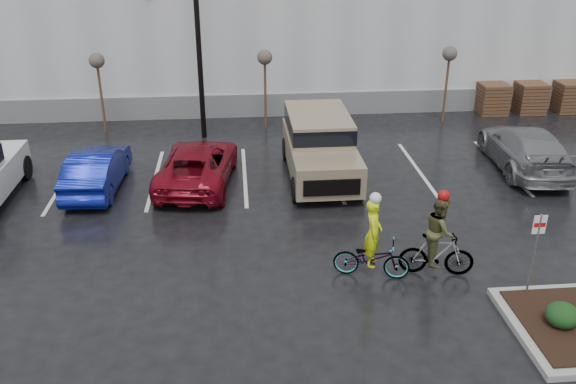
{
  "coord_description": "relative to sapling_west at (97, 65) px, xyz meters",
  "views": [
    {
      "loc": [
        -2.72,
        -11.01,
        8.2
      ],
      "look_at": [
        -1.4,
        3.77,
        1.3
      ],
      "focal_mm": 38.0,
      "sensor_mm": 36.0,
      "label": 1
    }
  ],
  "objects": [
    {
      "name": "ground",
      "position": [
        8.0,
        -13.0,
        -2.73
      ],
      "size": [
        120.0,
        120.0,
        0.0
      ],
      "primitive_type": "plane",
      "color": "black",
      "rests_on": "ground"
    },
    {
      "name": "warehouse",
      "position": [
        8.0,
        8.99,
        0.92
      ],
      "size": [
        60.5,
        15.5,
        7.2
      ],
      "color": "silver",
      "rests_on": "ground"
    },
    {
      "name": "sapling_west",
      "position": [
        0.0,
        0.0,
        0.0
      ],
      "size": [
        0.6,
        0.6,
        3.2
      ],
      "color": "#4C321E",
      "rests_on": "ground"
    },
    {
      "name": "sapling_mid",
      "position": [
        6.5,
        0.0,
        0.0
      ],
      "size": [
        0.6,
        0.6,
        3.2
      ],
      "color": "#4C321E",
      "rests_on": "ground"
    },
    {
      "name": "sapling_east",
      "position": [
        14.0,
        0.0,
        0.0
      ],
      "size": [
        0.6,
        0.6,
        3.2
      ],
      "color": "#4C321E",
      "rests_on": "ground"
    },
    {
      "name": "pallet_stack_a",
      "position": [
        16.5,
        1.0,
        -2.05
      ],
      "size": [
        1.2,
        1.2,
        1.35
      ],
      "primitive_type": "cube",
      "color": "#4C321E",
      "rests_on": "ground"
    },
    {
      "name": "pallet_stack_b",
      "position": [
        18.2,
        1.0,
        -2.05
      ],
      "size": [
        1.2,
        1.2,
        1.35
      ],
      "primitive_type": "cube",
      "color": "#4C321E",
      "rests_on": "ground"
    },
    {
      "name": "pallet_stack_c",
      "position": [
        20.0,
        1.0,
        -2.05
      ],
      "size": [
        1.2,
        1.2,
        1.35
      ],
      "primitive_type": "cube",
      "color": "#4C321E",
      "rests_on": "ground"
    },
    {
      "name": "shrub_a",
      "position": [
        12.0,
        -14.0,
        -2.32
      ],
      "size": [
        0.7,
        0.7,
        0.52
      ],
      "primitive_type": "ellipsoid",
      "color": "black",
      "rests_on": "curb_island"
    },
    {
      "name": "fire_lane_sign",
      "position": [
        11.8,
        -12.8,
        -1.32
      ],
      "size": [
        0.3,
        0.05,
        2.2
      ],
      "color": "gray",
      "rests_on": "ground"
    },
    {
      "name": "car_blue",
      "position": [
        0.79,
        -5.64,
        -2.06
      ],
      "size": [
        1.6,
        4.12,
        1.34
      ],
      "primitive_type": "imported",
      "rotation": [
        0.0,
        0.0,
        3.1
      ],
      "color": "navy",
      "rests_on": "ground"
    },
    {
      "name": "car_red",
      "position": [
        3.97,
        -5.49,
        -2.07
      ],
      "size": [
        2.79,
        5.01,
        1.33
      ],
      "primitive_type": "imported",
      "rotation": [
        0.0,
        0.0,
        3.01
      ],
      "color": "maroon",
      "rests_on": "ground"
    },
    {
      "name": "suv_tan",
      "position": [
        8.02,
        -5.34,
        -1.7
      ],
      "size": [
        2.2,
        5.1,
        2.06
      ],
      "primitive_type": null,
      "color": "gray",
      "rests_on": "ground"
    },
    {
      "name": "car_far_silver",
      "position": [
        15.16,
        -5.18,
        -1.99
      ],
      "size": [
        2.5,
        5.25,
        1.48
      ],
      "primitive_type": "imported",
      "rotation": [
        0.0,
        0.0,
        3.05
      ],
      "color": "#929498",
      "rests_on": "ground"
    },
    {
      "name": "cyclist_hivis",
      "position": [
        8.44,
        -11.5,
        -2.03
      ],
      "size": [
        1.96,
        1.11,
        2.25
      ],
      "rotation": [
        0.0,
        0.0,
        1.31
      ],
      "color": "#3F3F44",
      "rests_on": "ground"
    },
    {
      "name": "cyclist_olive",
      "position": [
        10.04,
        -11.55,
        -1.9
      ],
      "size": [
        1.82,
        0.91,
        2.27
      ],
      "rotation": [
        0.0,
        0.0,
        1.38
      ],
      "color": "#3F3F44",
      "rests_on": "ground"
    }
  ]
}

